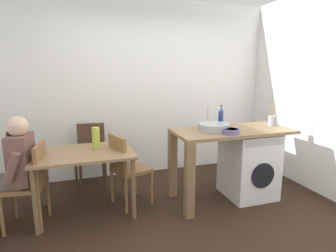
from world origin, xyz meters
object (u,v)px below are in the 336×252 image
object	(u,v)px
chair_person_seat	(31,181)
chair_spare_by_wall	(91,152)
washing_machine	(249,164)
dining_table	(84,160)
bottle_tall_green	(221,116)
mixing_bowl	(231,131)
chair_opposite	(126,166)
seated_person	(13,167)
vase	(96,138)
utensil_crock	(272,120)

from	to	relation	value
chair_person_seat	chair_spare_by_wall	xyz separation A→B (m)	(0.66, 0.88, 0.00)
chair_spare_by_wall	washing_machine	size ratio (longest dim) A/B	1.05
dining_table	bottle_tall_green	size ratio (longest dim) A/B	3.93
chair_spare_by_wall	mixing_bowl	xyz separation A→B (m)	(1.54, -1.17, 0.44)
chair_spare_by_wall	chair_opposite	bearing A→B (deg)	124.80
chair_person_seat	seated_person	xyz separation A→B (m)	(-0.16, 0.02, 0.16)
dining_table	seated_person	world-z (taller)	seated_person
chair_opposite	bottle_tall_green	bearing A→B (deg)	71.63
seated_person	washing_machine	xyz separation A→B (m)	(2.77, -0.11, -0.24)
chair_person_seat	seated_person	bearing A→B (deg)	90.00
chair_opposite	vase	world-z (taller)	vase
chair_spare_by_wall	mixing_bowl	distance (m)	1.99
bottle_tall_green	mixing_bowl	size ratio (longest dim) A/B	1.32
utensil_crock	dining_table	bearing A→B (deg)	176.50
dining_table	seated_person	distance (m)	0.71
dining_table	vase	world-z (taller)	vase
mixing_bowl	washing_machine	bearing A→B (deg)	25.73
chair_person_seat	bottle_tall_green	world-z (taller)	bottle_tall_green
utensil_crock	mixing_bowl	bearing A→B (deg)	-162.18
chair_person_seat	utensil_crock	bearing A→B (deg)	-82.61
chair_person_seat	seated_person	distance (m)	0.23
dining_table	utensil_crock	world-z (taller)	utensil_crock
chair_spare_by_wall	chair_person_seat	bearing A→B (deg)	61.94
chair_opposite	washing_machine	world-z (taller)	chair_opposite
chair_spare_by_wall	utensil_crock	xyz separation A→B (m)	(2.32, -0.92, 0.48)
dining_table	chair_spare_by_wall	world-z (taller)	chair_spare_by_wall
dining_table	chair_spare_by_wall	size ratio (longest dim) A/B	1.22
washing_machine	chair_person_seat	bearing A→B (deg)	178.02
mixing_bowl	utensil_crock	distance (m)	0.82
chair_person_seat	utensil_crock	size ratio (longest dim) A/B	3.00
chair_person_seat	vase	xyz separation A→B (m)	(0.70, 0.21, 0.36)
chair_opposite	seated_person	size ratio (longest dim) A/B	0.75
washing_machine	chair_spare_by_wall	bearing A→B (deg)	153.50
chair_spare_by_wall	mixing_bowl	size ratio (longest dim) A/B	4.25
chair_person_seat	chair_opposite	world-z (taller)	same
seated_person	utensil_crock	distance (m)	3.16
bottle_tall_green	utensil_crock	xyz separation A→B (m)	(0.67, -0.20, -0.06)
dining_table	chair_spare_by_wall	distance (m)	0.79
chair_person_seat	washing_machine	world-z (taller)	chair_person_seat
bottle_tall_green	utensil_crock	distance (m)	0.70
washing_machine	bottle_tall_green	distance (m)	0.73
washing_machine	seated_person	bearing A→B (deg)	177.66
dining_table	chair_opposite	distance (m)	0.50
chair_spare_by_wall	seated_person	xyz separation A→B (m)	(-0.82, -0.86, 0.16)
chair_person_seat	chair_opposite	bearing A→B (deg)	-74.35
chair_spare_by_wall	utensil_crock	size ratio (longest dim) A/B	3.00
washing_machine	vase	xyz separation A→B (m)	(-1.92, 0.30, 0.44)
bottle_tall_green	utensil_crock	bearing A→B (deg)	-16.85
seated_person	chair_spare_by_wall	bearing A→B (deg)	-35.35
dining_table	vase	distance (m)	0.29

